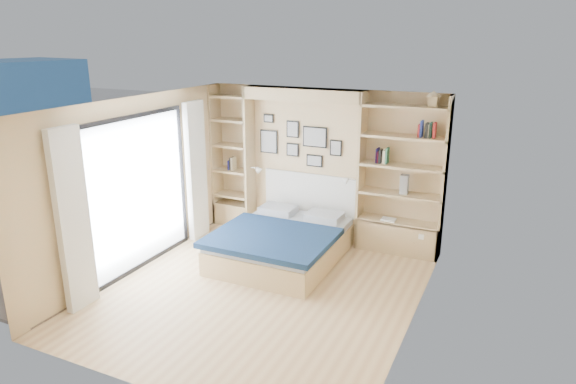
% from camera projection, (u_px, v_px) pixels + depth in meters
% --- Properties ---
extents(ground, '(4.50, 4.50, 0.00)m').
position_uv_depth(ground, '(261.00, 291.00, 6.93)').
color(ground, '#D5B380').
rests_on(ground, ground).
extents(room_shell, '(4.50, 4.50, 4.50)m').
position_uv_depth(room_shell, '(284.00, 182.00, 8.09)').
color(room_shell, tan).
rests_on(room_shell, ground).
extents(bed, '(1.74, 2.27, 1.07)m').
position_uv_depth(bed, '(282.00, 242.00, 7.83)').
color(bed, tan).
rests_on(bed, ground).
extents(photo_gallery, '(1.48, 0.02, 0.82)m').
position_uv_depth(photo_gallery, '(298.00, 141.00, 8.57)').
color(photo_gallery, black).
rests_on(photo_gallery, ground).
extents(reading_lamps, '(1.92, 0.12, 0.15)m').
position_uv_depth(reading_lamps, '(301.00, 174.00, 8.46)').
color(reading_lamps, silver).
rests_on(reading_lamps, ground).
extents(shelf_decor, '(3.53, 0.23, 2.03)m').
position_uv_depth(shelf_decor, '(389.00, 146.00, 7.77)').
color(shelf_decor, '#A31121').
rests_on(shelf_decor, ground).
extents(deck, '(3.20, 4.00, 0.05)m').
position_uv_depth(deck, '(67.00, 246.00, 8.38)').
color(deck, brown).
rests_on(deck, ground).
extents(deck_chair, '(0.69, 0.93, 0.84)m').
position_uv_depth(deck_chair, '(100.00, 232.00, 7.90)').
color(deck_chair, tan).
rests_on(deck_chair, ground).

